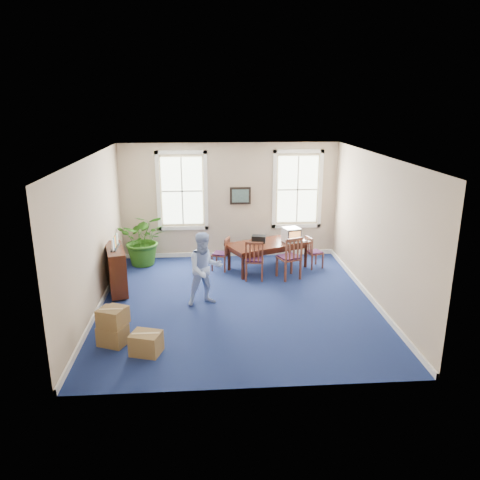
{
  "coord_description": "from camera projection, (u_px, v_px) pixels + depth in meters",
  "views": [
    {
      "loc": [
        -0.64,
        -9.5,
        4.27
      ],
      "look_at": [
        0.1,
        0.6,
        1.25
      ],
      "focal_mm": 35.0,
      "sensor_mm": 36.0,
      "label": 1
    }
  ],
  "objects": [
    {
      "name": "wall_right",
      "position": [
        376.0,
        230.0,
        10.1
      ],
      "size": [
        0.0,
        6.5,
        6.5
      ],
      "primitive_type": "plane",
      "rotation": [
        1.57,
        0.0,
        -1.57
      ],
      "color": "tan",
      "rests_on": "ground"
    },
    {
      "name": "cardboard_boxes",
      "position": [
        123.0,
        323.0,
        8.55
      ],
      "size": [
        1.68,
        1.68,
        0.73
      ],
      "primitive_type": null,
      "rotation": [
        0.0,
        0.0,
        -0.4
      ],
      "color": "olive",
      "rests_on": "ground"
    },
    {
      "name": "chair_end_left",
      "position": [
        221.0,
        253.0,
        12.2
      ],
      "size": [
        0.52,
        0.52,
        0.89
      ],
      "primitive_type": null,
      "rotation": [
        0.0,
        0.0,
        -1.94
      ],
      "color": "brown",
      "rests_on": "ground"
    },
    {
      "name": "credenza",
      "position": [
        116.0,
        270.0,
        10.8
      ],
      "size": [
        0.69,
        1.35,
        1.02
      ],
      "primitive_type": "cube",
      "rotation": [
        0.0,
        0.0,
        0.26
      ],
      "color": "#401A0E",
      "rests_on": "ground"
    },
    {
      "name": "chair_near_left",
      "position": [
        254.0,
        259.0,
        11.56
      ],
      "size": [
        0.51,
        0.51,
        1.02
      ],
      "primitive_type": null,
      "rotation": [
        0.0,
        0.0,
        3.02
      ],
      "color": "brown",
      "rests_on": "ground"
    },
    {
      "name": "wall_back",
      "position": [
        229.0,
        201.0,
        13.0
      ],
      "size": [
        6.5,
        0.0,
        6.5
      ],
      "primitive_type": "plane",
      "rotation": [
        1.57,
        0.0,
        0.0
      ],
      "color": "tan",
      "rests_on": "ground"
    },
    {
      "name": "floor",
      "position": [
        237.0,
        302.0,
        10.35
      ],
      "size": [
        6.5,
        6.5,
        0.0
      ],
      "primitive_type": "plane",
      "color": "navy",
      "rests_on": "ground"
    },
    {
      "name": "baseboard_back",
      "position": [
        230.0,
        254.0,
        13.41
      ],
      "size": [
        6.0,
        0.04,
        0.12
      ],
      "primitive_type": "cube",
      "color": "white",
      "rests_on": "ground"
    },
    {
      "name": "wall_left",
      "position": [
        93.0,
        235.0,
        9.68
      ],
      "size": [
        0.0,
        6.5,
        6.5
      ],
      "primitive_type": "plane",
      "rotation": [
        1.57,
        0.0,
        1.57
      ],
      "color": "tan",
      "rests_on": "ground"
    },
    {
      "name": "game_console",
      "position": [
        302.0,
        241.0,
        12.27
      ],
      "size": [
        0.2,
        0.23,
        0.05
      ],
      "primitive_type": "cube",
      "rotation": [
        0.0,
        0.0,
        0.3
      ],
      "color": "white",
      "rests_on": "conference_table"
    },
    {
      "name": "crt_tv",
      "position": [
        291.0,
        235.0,
        12.25
      ],
      "size": [
        0.52,
        0.54,
        0.37
      ],
      "primitive_type": null,
      "rotation": [
        0.0,
        0.0,
        0.28
      ],
      "color": "#B7B7BC",
      "rests_on": "conference_table"
    },
    {
      "name": "window_right",
      "position": [
        297.0,
        189.0,
        13.03
      ],
      "size": [
        1.4,
        0.12,
        2.2
      ],
      "primitive_type": null,
      "color": "white",
      "rests_on": "ground"
    },
    {
      "name": "wall_picture",
      "position": [
        240.0,
        196.0,
        12.93
      ],
      "size": [
        0.58,
        0.06,
        0.48
      ],
      "primitive_type": null,
      "color": "black",
      "rests_on": "ground"
    },
    {
      "name": "wall_front",
      "position": [
        252.0,
        293.0,
        6.79
      ],
      "size": [
        6.5,
        0.0,
        6.5
      ],
      "primitive_type": "plane",
      "rotation": [
        -1.57,
        0.0,
        0.0
      ],
      "color": "tan",
      "rests_on": "ground"
    },
    {
      "name": "ceiling",
      "position": [
        237.0,
        156.0,
        9.43
      ],
      "size": [
        6.5,
        6.5,
        0.0
      ],
      "primitive_type": "plane",
      "rotation": [
        3.14,
        0.0,
        0.0
      ],
      "color": "white",
      "rests_on": "ground"
    },
    {
      "name": "window_left",
      "position": [
        182.0,
        191.0,
        12.8
      ],
      "size": [
        1.4,
        0.12,
        2.2
      ],
      "primitive_type": null,
      "color": "white",
      "rests_on": "ground"
    },
    {
      "name": "chair_end_right",
      "position": [
        314.0,
        252.0,
        12.38
      ],
      "size": [
        0.49,
        0.49,
        0.86
      ],
      "primitive_type": null,
      "rotation": [
        0.0,
        0.0,
        1.91
      ],
      "color": "brown",
      "rests_on": "ground"
    },
    {
      "name": "man",
      "position": [
        205.0,
        269.0,
        10.04
      ],
      "size": [
        0.93,
        0.81,
        1.61
      ],
      "primitive_type": "imported",
      "rotation": [
        0.0,
        0.0,
        0.29
      ],
      "color": "#9EB7EE",
      "rests_on": "ground"
    },
    {
      "name": "baseboard_left",
      "position": [
        101.0,
        303.0,
        10.12
      ],
      "size": [
        0.04,
        6.5,
        0.12
      ],
      "primitive_type": "cube",
      "color": "white",
      "rests_on": "ground"
    },
    {
      "name": "brochure_rack",
      "position": [
        115.0,
        243.0,
        10.61
      ],
      "size": [
        0.2,
        0.67,
        0.29
      ],
      "primitive_type": null,
      "rotation": [
        0.0,
        0.0,
        -0.13
      ],
      "color": "#99999E",
      "rests_on": "credenza"
    },
    {
      "name": "equipment_bag",
      "position": [
        259.0,
        239.0,
        12.22
      ],
      "size": [
        0.4,
        0.3,
        0.18
      ],
      "primitive_type": "cube",
      "rotation": [
        0.0,
        0.0,
        -0.2
      ],
      "color": "black",
      "rests_on": "conference_table"
    },
    {
      "name": "baseboard_right",
      "position": [
        369.0,
        295.0,
        10.54
      ],
      "size": [
        0.04,
        6.5,
        0.12
      ],
      "primitive_type": "cube",
      "color": "white",
      "rests_on": "ground"
    },
    {
      "name": "chair_near_right",
      "position": [
        289.0,
        257.0,
        11.61
      ],
      "size": [
        0.63,
        0.63,
        1.1
      ],
      "primitive_type": null,
      "rotation": [
        0.0,
        0.0,
        3.5
      ],
      "color": "brown",
      "rests_on": "ground"
    },
    {
      "name": "potted_plant",
      "position": [
        144.0,
        239.0,
        12.52
      ],
      "size": [
        1.31,
        1.15,
        1.43
      ],
      "primitive_type": "imported",
      "rotation": [
        0.0,
        0.0,
        -0.02
      ],
      "color": "#265913",
      "rests_on": "ground"
    },
    {
      "name": "conference_table",
      "position": [
        268.0,
        256.0,
        12.32
      ],
      "size": [
        2.31,
        1.73,
        0.72
      ],
      "primitive_type": null,
      "rotation": [
        0.0,
        0.0,
        0.42
      ],
      "color": "#401A0E",
      "rests_on": "ground"
    }
  ]
}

